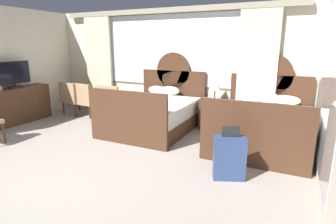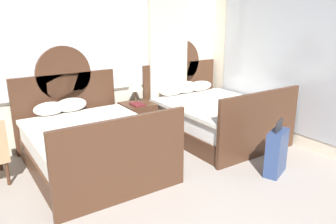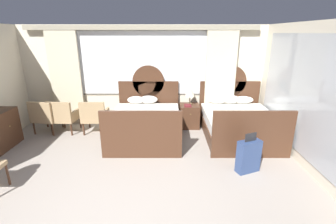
# 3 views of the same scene
# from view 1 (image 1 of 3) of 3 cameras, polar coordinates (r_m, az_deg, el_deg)

# --- Properties ---
(ground_plane) EXTENTS (24.00, 24.00, 0.00)m
(ground_plane) POSITION_cam_1_polar(r_m,az_deg,el_deg) (4.21, -23.17, -13.30)
(ground_plane) COLOR #9E9389
(wall_back_window) EXTENTS (6.61, 0.22, 2.70)m
(wall_back_window) POSITION_cam_1_polar(r_m,az_deg,el_deg) (6.87, 0.30, 10.54)
(wall_back_window) COLOR beige
(wall_back_window) RESTS_ON ground_plane
(wall_right_mirror) EXTENTS (0.08, 4.42, 2.70)m
(wall_right_mirror) POSITION_cam_1_polar(r_m,az_deg,el_deg) (4.07, 31.23, 4.93)
(wall_right_mirror) COLOR beige
(wall_right_mirror) RESTS_ON ground_plane
(bed_near_window) EXTENTS (1.66, 2.12, 1.65)m
(bed_near_window) POSITION_cam_1_polar(r_m,az_deg,el_deg) (6.03, -2.86, -0.20)
(bed_near_window) COLOR #472B1C
(bed_near_window) RESTS_ON ground_plane
(bed_near_mirror) EXTENTS (1.66, 2.12, 1.65)m
(bed_near_mirror) POSITION_cam_1_polar(r_m,az_deg,el_deg) (5.38, 19.04, -2.67)
(bed_near_mirror) COLOR #472B1C
(bed_near_mirror) RESTS_ON ground_plane
(nightstand_between_beds) EXTENTS (0.52, 0.54, 0.63)m
(nightstand_between_beds) POSITION_cam_1_polar(r_m,az_deg,el_deg) (6.24, 9.39, -0.42)
(nightstand_between_beds) COLOR #472B1C
(nightstand_between_beds) RESTS_ON ground_plane
(table_lamp_on_nightstand) EXTENTS (0.27, 0.27, 0.54)m
(table_lamp_on_nightstand) POSITION_cam_1_polar(r_m,az_deg,el_deg) (6.16, 9.83, 5.95)
(table_lamp_on_nightstand) COLOR brown
(table_lamp_on_nightstand) RESTS_ON nightstand_between_beds
(book_on_nightstand) EXTENTS (0.18, 0.26, 0.03)m
(book_on_nightstand) POSITION_cam_1_polar(r_m,az_deg,el_deg) (6.08, 8.67, 2.44)
(book_on_nightstand) COLOR maroon
(book_on_nightstand) RESTS_ON nightstand_between_beds
(dresser_minibar) EXTENTS (0.47, 1.85, 0.85)m
(dresser_minibar) POSITION_cam_1_polar(r_m,az_deg,el_deg) (7.38, -29.86, 1.02)
(dresser_minibar) COLOR #472B1C
(dresser_minibar) RESTS_ON ground_plane
(tv_flatscreen) EXTENTS (0.20, 0.84, 0.61)m
(tv_flatscreen) POSITION_cam_1_polar(r_m,az_deg,el_deg) (7.33, -29.60, 6.85)
(tv_flatscreen) COLOR black
(tv_flatscreen) RESTS_ON dresser_minibar
(cup_on_dresser) EXTENTS (0.11, 0.08, 0.08)m
(cup_on_dresser) POSITION_cam_1_polar(r_m,az_deg,el_deg) (7.11, -31.65, 4.22)
(cup_on_dresser) COLOR white
(cup_on_dresser) RESTS_ON dresser_minibar
(armchair_by_window_left) EXTENTS (0.64, 0.64, 0.87)m
(armchair_by_window_left) POSITION_cam_1_polar(r_m,az_deg,el_deg) (6.95, -11.60, 2.27)
(armchair_by_window_left) COLOR tan
(armchair_by_window_left) RESTS_ON ground_plane
(armchair_by_window_centre) EXTENTS (0.67, 0.67, 0.87)m
(armchair_by_window_centre) POSITION_cam_1_polar(r_m,az_deg,el_deg) (7.46, -16.54, 2.76)
(armchair_by_window_centre) COLOR tan
(armchair_by_window_centre) RESTS_ON ground_plane
(armchair_by_window_right) EXTENTS (0.71, 0.71, 0.87)m
(armchair_by_window_right) POSITION_cam_1_polar(r_m,az_deg,el_deg) (7.76, -19.03, 3.00)
(armchair_by_window_right) COLOR tan
(armchair_by_window_right) RESTS_ON ground_plane
(suitcase_on_floor) EXTENTS (0.47, 0.34, 0.78)m
(suitcase_on_floor) POSITION_cam_1_polar(r_m,az_deg,el_deg) (3.93, 12.69, -9.30)
(suitcase_on_floor) COLOR navy
(suitcase_on_floor) RESTS_ON ground_plane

